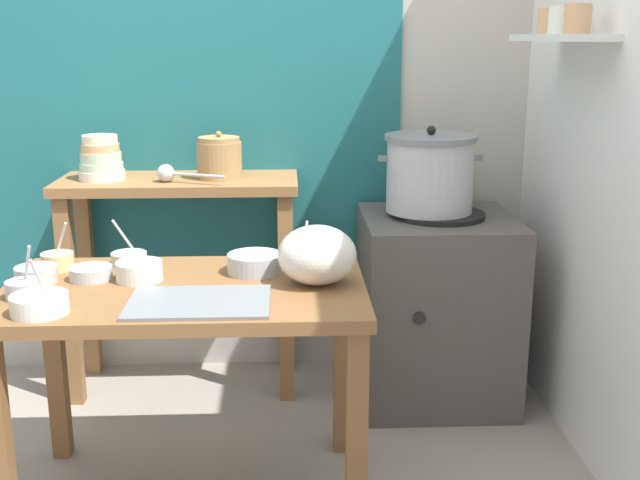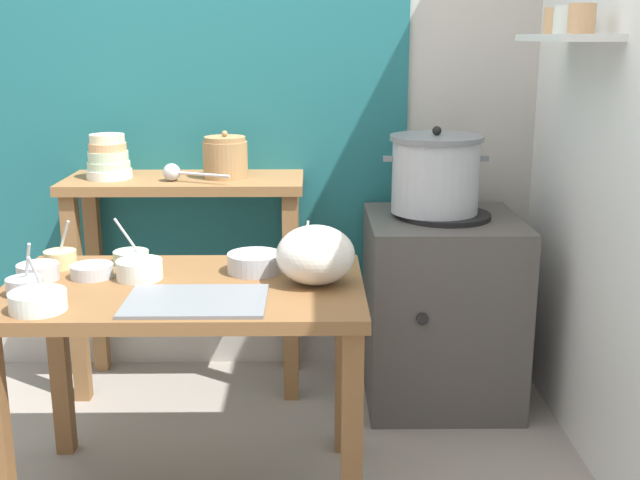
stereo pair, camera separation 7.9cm
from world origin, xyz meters
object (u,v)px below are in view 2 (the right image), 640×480
Objects in this scene: back_shelf_table at (187,231)px; prep_bowl_7 at (131,256)px; prep_bowl_2 at (38,271)px; ladle at (174,172)px; prep_bowl_3 at (255,262)px; steamer_pot at (435,174)px; prep_bowl_8 at (311,256)px; prep_bowl_1 at (139,269)px; clay_pot at (225,157)px; plastic_bag at (316,255)px; bowl_stack_enamel at (108,159)px; prep_bowl_4 at (24,285)px; prep_table at (187,319)px; prep_bowl_6 at (60,258)px; prep_bowl_5 at (38,300)px; stove_block at (441,308)px; prep_bowl_0 at (92,270)px; serving_tray at (196,301)px.

back_shelf_table reaches higher than prep_bowl_7.
back_shelf_table is 0.87m from prep_bowl_2.
prep_bowl_7 is (-0.09, -0.62, 0.06)m from back_shelf_table.
prep_bowl_3 is (0.36, -0.64, -0.18)m from ladle.
prep_bowl_8 is (-0.49, -0.52, -0.19)m from steamer_pot.
prep_bowl_7 reaches higher than prep_bowl_8.
clay_pot is at bearing 76.51° from prep_bowl_1.
plastic_bag is (0.53, -0.85, 0.13)m from back_shelf_table.
bowl_stack_enamel reaches higher than prep_bowl_4.
prep_bowl_6 is (-0.44, 0.19, 0.14)m from prep_table.
prep_bowl_8 is at bearing 10.99° from prep_bowl_2.
prep_bowl_5 is at bearing -86.86° from bowl_stack_enamel.
prep_bowl_8 is (-0.01, 0.22, -0.06)m from plastic_bag.
prep_bowl_8 is at bearing -51.09° from back_shelf_table.
bowl_stack_enamel is 1.09× the size of prep_bowl_8.
clay_pot is at bearing 102.74° from prep_bowl_3.
prep_bowl_3 reaches higher than stove_block.
prep_bowl_6 is at bearing 155.56° from prep_bowl_1.
prep_bowl_1 is 0.31m from prep_bowl_2.
steamer_pot reaches higher than prep_bowl_5.
prep_table is at bearing -78.85° from ladle.
back_shelf_table is 5.99× the size of prep_bowl_7.
prep_bowl_5 is at bearing -101.72° from prep_bowl_0.
steamer_pot is at bearing 32.30° from prep_bowl_4.
steamer_pot is 0.93m from prep_bowl_3.
stove_block is at bearing 23.32° from prep_bowl_7.
bowl_stack_enamel is 0.81m from prep_bowl_0.
prep_bowl_0 is (-0.30, 0.08, 0.13)m from prep_table.
prep_bowl_5 is at bearing -107.96° from prep_bowl_7.
prep_bowl_8 is (0.54, -0.55, -0.19)m from ladle.
ladle is 0.57m from prep_bowl_7.
clay_pot is 1.15× the size of prep_bowl_4.
steamer_pot reaches higher than prep_bowl_7.
prep_table is 2.67× the size of steamer_pot.
bowl_stack_enamel is at bearing -178.71° from clay_pot.
bowl_stack_enamel is 0.75× the size of plastic_bag.
stove_block is 4.87× the size of prep_bowl_7.
back_shelf_table reaches higher than prep_table.
prep_bowl_1 is (-0.21, 0.23, 0.03)m from serving_tray.
prep_bowl_2 is at bearing -152.73° from steamer_pot.
steamer_pot is 0.89m from plastic_bag.
clay_pot is 0.78m from prep_bowl_3.
prep_bowl_4 is at bearing -130.72° from prep_bowl_0.
prep_bowl_4 is (-1.33, -0.84, -0.18)m from steamer_pot.
prep_bowl_3 is 1.07× the size of prep_bowl_5.
bowl_stack_enamel is 1.13× the size of prep_bowl_6.
prep_table is at bearing -21.56° from prep_bowl_1.
steamer_pot is 0.74m from prep_bowl_8.
prep_bowl_7 is at bearing 61.05° from prep_bowl_0.
ladle is at bearing 134.11° from prep_bowl_8.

